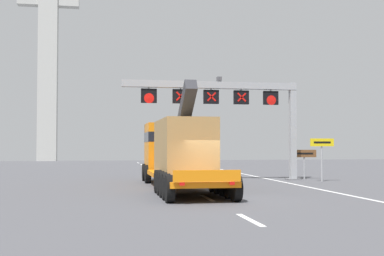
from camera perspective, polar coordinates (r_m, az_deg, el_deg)
ground at (r=21.24m, az=2.97°, el=-8.14°), size 112.00×112.00×0.00m
lane_markings at (r=40.53m, az=-3.82°, el=-5.23°), size 0.20×53.91×0.01m
edge_line_right at (r=34.44m, az=8.59°, el=-5.77°), size 0.20×63.00×0.01m
overhead_lane_gantry at (r=32.46m, az=4.57°, el=3.20°), size 11.74×0.90×6.72m
heavy_haul_truck_orange at (r=27.16m, az=-1.80°, el=-2.61°), size 3.03×14.07×5.30m
exit_sign_yellow at (r=32.43m, az=14.69°, el=-2.32°), size 1.57×0.15×2.71m
tourist_info_sign_brown at (r=34.52m, az=12.78°, el=-3.21°), size 1.68×0.15×1.98m
bridge_pylon_distant at (r=79.40m, az=-16.16°, el=10.78°), size 9.00×2.00×38.78m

